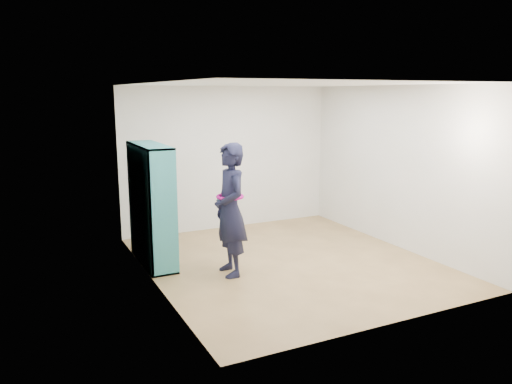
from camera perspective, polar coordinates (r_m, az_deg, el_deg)
name	(u,v)px	position (r m, az deg, el deg)	size (l,w,h in m)	color
floor	(288,262)	(7.52, 3.72, -8.01)	(4.50, 4.50, 0.00)	brown
ceiling	(291,84)	(7.10, 3.99, 12.21)	(4.50, 4.50, 0.00)	white
wall_left	(152,188)	(6.45, -11.76, 0.50)	(0.02, 4.50, 2.60)	beige
wall_right	(397,167)	(8.36, 15.83, 2.73)	(0.02, 4.50, 2.60)	beige
wall_back	(229,158)	(9.19, -3.16, 3.88)	(4.00, 0.02, 2.60)	beige
wall_front	(397,208)	(5.40, 15.80, -1.78)	(4.00, 0.02, 2.60)	beige
bookshelf	(150,206)	(7.43, -12.04, -1.59)	(0.38, 1.32, 1.76)	teal
person	(230,210)	(6.79, -2.97, -2.04)	(0.47, 0.69, 1.83)	black
smartphone	(218,201)	(6.81, -4.36, -1.00)	(0.02, 0.09, 0.12)	silver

